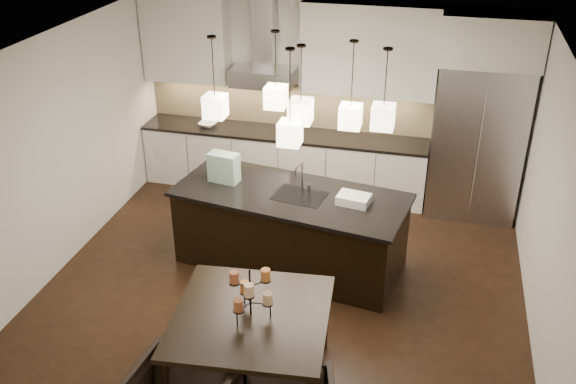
# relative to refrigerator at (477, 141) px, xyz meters

# --- Properties ---
(floor) EXTENTS (5.50, 5.50, 0.02)m
(floor) POSITION_rel_refrigerator_xyz_m (-2.10, -2.38, -1.08)
(floor) COLOR black
(floor) RESTS_ON ground
(ceiling) EXTENTS (5.50, 5.50, 0.02)m
(ceiling) POSITION_rel_refrigerator_xyz_m (-2.10, -2.38, 1.73)
(ceiling) COLOR white
(ceiling) RESTS_ON wall_back
(wall_back) EXTENTS (5.50, 0.02, 2.80)m
(wall_back) POSITION_rel_refrigerator_xyz_m (-2.10, 0.38, 0.32)
(wall_back) COLOR silver
(wall_back) RESTS_ON ground
(wall_front) EXTENTS (5.50, 0.02, 2.80)m
(wall_front) POSITION_rel_refrigerator_xyz_m (-2.10, -5.14, 0.32)
(wall_front) COLOR silver
(wall_front) RESTS_ON ground
(wall_left) EXTENTS (0.02, 5.50, 2.80)m
(wall_left) POSITION_rel_refrigerator_xyz_m (-4.86, -2.38, 0.32)
(wall_left) COLOR silver
(wall_left) RESTS_ON ground
(wall_right) EXTENTS (0.02, 5.50, 2.80)m
(wall_right) POSITION_rel_refrigerator_xyz_m (0.66, -2.38, 0.32)
(wall_right) COLOR silver
(wall_right) RESTS_ON ground
(refrigerator) EXTENTS (1.20, 0.72, 2.15)m
(refrigerator) POSITION_rel_refrigerator_xyz_m (0.00, 0.00, 0.00)
(refrigerator) COLOR #B7B7BA
(refrigerator) RESTS_ON floor
(fridge_panel) EXTENTS (1.26, 0.72, 0.65)m
(fridge_panel) POSITION_rel_refrigerator_xyz_m (0.00, 0.00, 1.40)
(fridge_panel) COLOR silver
(fridge_panel) RESTS_ON refrigerator
(lower_cabinets) EXTENTS (4.21, 0.62, 0.88)m
(lower_cabinets) POSITION_rel_refrigerator_xyz_m (-2.73, 0.05, -0.64)
(lower_cabinets) COLOR silver
(lower_cabinets) RESTS_ON floor
(countertop) EXTENTS (4.21, 0.66, 0.04)m
(countertop) POSITION_rel_refrigerator_xyz_m (-2.73, 0.05, -0.17)
(countertop) COLOR black
(countertop) RESTS_ON lower_cabinets
(backsplash) EXTENTS (4.21, 0.02, 0.63)m
(backsplash) POSITION_rel_refrigerator_xyz_m (-2.73, 0.35, 0.16)
(backsplash) COLOR tan
(backsplash) RESTS_ON countertop
(upper_cab_left) EXTENTS (1.25, 0.35, 1.25)m
(upper_cab_left) POSITION_rel_refrigerator_xyz_m (-4.20, 0.19, 1.10)
(upper_cab_left) COLOR silver
(upper_cab_left) RESTS_ON wall_back
(upper_cab_right) EXTENTS (1.85, 0.35, 1.25)m
(upper_cab_right) POSITION_rel_refrigerator_xyz_m (-1.55, 0.19, 1.10)
(upper_cab_right) COLOR silver
(upper_cab_right) RESTS_ON wall_back
(hood_canopy) EXTENTS (0.90, 0.52, 0.24)m
(hood_canopy) POSITION_rel_refrigerator_xyz_m (-3.03, 0.10, 0.65)
(hood_canopy) COLOR #B7B7BA
(hood_canopy) RESTS_ON wall_back
(hood_chimney) EXTENTS (0.30, 0.28, 0.96)m
(hood_chimney) POSITION_rel_refrigerator_xyz_m (-3.03, 0.21, 1.24)
(hood_chimney) COLOR #B7B7BA
(hood_chimney) RESTS_ON hood_canopy
(fruit_bowl) EXTENTS (0.29, 0.29, 0.06)m
(fruit_bowl) POSITION_rel_refrigerator_xyz_m (-3.87, 0.00, -0.12)
(fruit_bowl) COLOR silver
(fruit_bowl) RESTS_ON countertop
(island_body) EXTENTS (2.80, 1.48, 0.94)m
(island_body) POSITION_rel_refrigerator_xyz_m (-2.14, -1.90, -0.61)
(island_body) COLOR black
(island_body) RESTS_ON floor
(island_top) EXTENTS (2.90, 1.57, 0.04)m
(island_top) POSITION_rel_refrigerator_xyz_m (-2.14, -1.90, -0.11)
(island_top) COLOR black
(island_top) RESTS_ON island_body
(faucet) EXTENTS (0.15, 0.27, 0.41)m
(faucet) POSITION_rel_refrigerator_xyz_m (-2.02, -1.81, 0.11)
(faucet) COLOR silver
(faucet) RESTS_ON island_top
(tote_bag) EXTENTS (0.39, 0.25, 0.36)m
(tote_bag) POSITION_rel_refrigerator_xyz_m (-3.00, -1.77, 0.09)
(tote_bag) COLOR #246D50
(tote_bag) RESTS_ON island_top
(food_container) EXTENTS (0.40, 0.31, 0.11)m
(food_container) POSITION_rel_refrigerator_xyz_m (-1.38, -1.96, -0.04)
(food_container) COLOR silver
(food_container) RESTS_ON island_top
(dining_table) EXTENTS (1.52, 1.52, 0.84)m
(dining_table) POSITION_rel_refrigerator_xyz_m (-2.00, -3.99, -0.66)
(dining_table) COLOR black
(dining_table) RESTS_ON floor
(candelabra) EXTENTS (0.44, 0.44, 0.49)m
(candelabra) POSITION_rel_refrigerator_xyz_m (-2.00, -3.99, 0.01)
(candelabra) COLOR black
(candelabra) RESTS_ON dining_table
(candle_a) EXTENTS (0.09, 0.09, 0.11)m
(candle_a) POSITION_rel_refrigerator_xyz_m (-1.84, -3.98, -0.04)
(candle_a) COLOR beige
(candle_a) RESTS_ON candelabra
(candle_b) EXTENTS (0.09, 0.09, 0.11)m
(candle_b) POSITION_rel_refrigerator_xyz_m (-2.09, -3.87, -0.04)
(candle_b) COLOR #C26F33
(candle_b) RESTS_ON candelabra
(candle_c) EXTENTS (0.09, 0.09, 0.11)m
(candle_c) POSITION_rel_refrigerator_xyz_m (-2.06, -4.13, -0.04)
(candle_c) COLOR #9B5131
(candle_c) RESTS_ON candelabra
(candle_d) EXTENTS (0.09, 0.09, 0.11)m
(candle_d) POSITION_rel_refrigerator_xyz_m (-1.88, -3.88, 0.14)
(candle_d) COLOR #C26F33
(candle_d) RESTS_ON candelabra
(candle_e) EXTENTS (0.09, 0.09, 0.11)m
(candle_e) POSITION_rel_refrigerator_xyz_m (-2.14, -3.98, 0.14)
(candle_e) COLOR #9B5131
(candle_e) RESTS_ON candelabra
(candle_f) EXTENTS (0.09, 0.09, 0.11)m
(candle_f) POSITION_rel_refrigerator_xyz_m (-1.96, -4.14, 0.14)
(candle_f) COLOR beige
(candle_f) RESTS_ON candelabra
(pendant_a) EXTENTS (0.24, 0.24, 0.26)m
(pendant_a) POSITION_rel_refrigerator_xyz_m (-3.01, -1.93, 0.93)
(pendant_a) COLOR #FDF3CC
(pendant_a) RESTS_ON ceiling
(pendant_b) EXTENTS (0.24, 0.24, 0.26)m
(pendant_b) POSITION_rel_refrigerator_xyz_m (-2.41, -1.53, 0.95)
(pendant_b) COLOR #FDF3CC
(pendant_b) RESTS_ON ceiling
(pendant_c) EXTENTS (0.24, 0.24, 0.26)m
(pendant_c) POSITION_rel_refrigerator_xyz_m (-1.99, -2.05, 1.00)
(pendant_c) COLOR #FDF3CC
(pendant_c) RESTS_ON ceiling
(pendant_d) EXTENTS (0.24, 0.24, 0.26)m
(pendant_d) POSITION_rel_refrigerator_xyz_m (-1.49, -1.74, 0.87)
(pendant_d) COLOR #FDF3CC
(pendant_d) RESTS_ON ceiling
(pendant_e) EXTENTS (0.24, 0.24, 0.26)m
(pendant_e) POSITION_rel_refrigerator_xyz_m (-1.12, -1.96, 0.99)
(pendant_e) COLOR #FDF3CC
(pendant_e) RESTS_ON ceiling
(pendant_f) EXTENTS (0.24, 0.24, 0.26)m
(pendant_f) POSITION_rel_refrigerator_xyz_m (-2.07, -2.20, 0.80)
(pendant_f) COLOR #FDF3CC
(pendant_f) RESTS_ON ceiling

